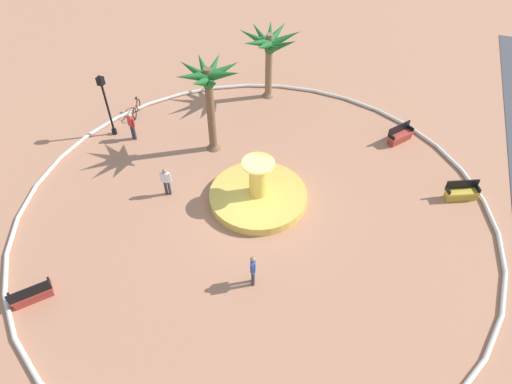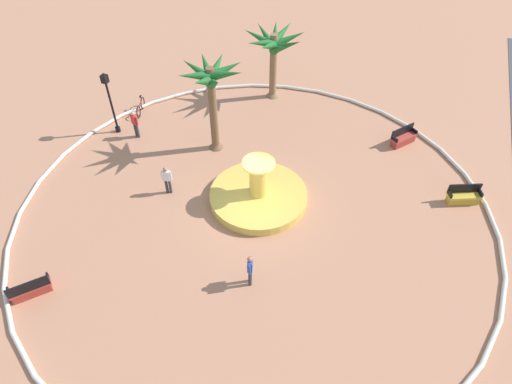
# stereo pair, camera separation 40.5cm
# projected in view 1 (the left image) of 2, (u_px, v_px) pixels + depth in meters

# --- Properties ---
(ground_plane) EXTENTS (80.00, 80.00, 0.00)m
(ground_plane) POSITION_uv_depth(u_px,v_px,m) (255.00, 210.00, 21.48)
(ground_plane) COLOR tan
(plaza_curb) EXTENTS (22.56, 22.56, 0.20)m
(plaza_curb) POSITION_uv_depth(u_px,v_px,m) (255.00, 209.00, 21.41)
(plaza_curb) COLOR silver
(plaza_curb) RESTS_ON ground
(fountain) EXTENTS (4.77, 4.77, 2.40)m
(fountain) POSITION_uv_depth(u_px,v_px,m) (258.00, 194.00, 21.76)
(fountain) COLOR gold
(fountain) RESTS_ON ground
(palm_tree_near_fountain) EXTENTS (3.32, 3.40, 5.15)m
(palm_tree_near_fountain) POSITION_uv_depth(u_px,v_px,m) (209.00, 85.00, 22.09)
(palm_tree_near_fountain) COLOR brown
(palm_tree_near_fountain) RESTS_ON ground
(palm_tree_by_curb) EXTENTS (3.92, 3.81, 4.40)m
(palm_tree_by_curb) POSITION_uv_depth(u_px,v_px,m) (269.00, 46.00, 26.30)
(palm_tree_by_curb) COLOR brown
(palm_tree_by_curb) RESTS_ON ground
(bench_east) EXTENTS (1.11, 1.67, 1.00)m
(bench_east) POSITION_uv_depth(u_px,v_px,m) (461.00, 193.00, 21.82)
(bench_east) COLOR gold
(bench_east) RESTS_ON ground
(bench_west) EXTENTS (1.58, 1.37, 1.00)m
(bench_west) POSITION_uv_depth(u_px,v_px,m) (400.00, 136.00, 25.08)
(bench_west) COLOR #B73D33
(bench_west) RESTS_ON ground
(bench_north) EXTENTS (1.53, 1.44, 1.00)m
(bench_north) POSITION_uv_depth(u_px,v_px,m) (32.00, 295.00, 17.71)
(bench_north) COLOR #B73D33
(bench_north) RESTS_ON ground
(lamppost) EXTENTS (0.32, 0.32, 3.80)m
(lamppost) POSITION_uv_depth(u_px,v_px,m) (106.00, 101.00, 24.24)
(lamppost) COLOR black
(lamppost) RESTS_ON ground
(bicycle_red_frame) EXTENTS (1.66, 0.64, 0.94)m
(bicycle_red_frame) POSITION_uv_depth(u_px,v_px,m) (136.00, 109.00, 26.94)
(bicycle_red_frame) COLOR black
(bicycle_red_frame) RESTS_ON ground
(person_cyclist_helmet) EXTENTS (0.28, 0.51, 1.70)m
(person_cyclist_helmet) POSITION_uv_depth(u_px,v_px,m) (132.00, 125.00, 24.80)
(person_cyclist_helmet) COLOR #33333D
(person_cyclist_helmet) RESTS_ON ground
(person_cyclist_photo) EXTENTS (0.28, 0.52, 1.63)m
(person_cyclist_photo) POSITION_uv_depth(u_px,v_px,m) (166.00, 180.00, 21.63)
(person_cyclist_photo) COLOR #33333D
(person_cyclist_photo) RESTS_ON ground
(person_pedestrian_stroll) EXTENTS (0.51, 0.29, 1.71)m
(person_pedestrian_stroll) POSITION_uv_depth(u_px,v_px,m) (253.00, 269.00, 17.85)
(person_pedestrian_stroll) COLOR #33333D
(person_pedestrian_stroll) RESTS_ON ground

